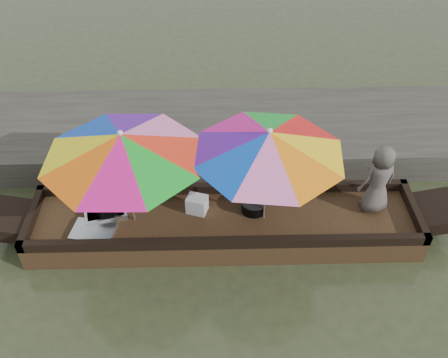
{
  "coord_description": "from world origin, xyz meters",
  "views": [
    {
      "loc": [
        -0.13,
        -5.02,
        5.48
      ],
      "look_at": [
        0.0,
        0.1,
        1.0
      ],
      "focal_mm": 40.0,
      "sensor_mm": 36.0,
      "label": 1
    }
  ],
  "objects_px": {
    "boat_hull": "(224,226)",
    "tray_crayfish": "(106,212)",
    "charcoal_grill": "(253,206)",
    "tray_scallop": "(93,231)",
    "supply_bag": "(197,204)",
    "vendor": "(379,179)",
    "cooking_pot": "(108,208)",
    "umbrella_bow": "(128,178)",
    "umbrella_stern": "(267,176)"
  },
  "relations": [
    {
      "from": "boat_hull",
      "to": "tray_crayfish",
      "type": "bearing_deg",
      "value": 176.31
    },
    {
      "from": "boat_hull",
      "to": "charcoal_grill",
      "type": "bearing_deg",
      "value": 18.36
    },
    {
      "from": "tray_crayfish",
      "to": "tray_scallop",
      "type": "relative_size",
      "value": 1.0
    },
    {
      "from": "supply_bag",
      "to": "vendor",
      "type": "xyz_separation_m",
      "value": [
        2.55,
        0.0,
        0.42
      ]
    },
    {
      "from": "boat_hull",
      "to": "cooking_pot",
      "type": "distance_m",
      "value": 1.69
    },
    {
      "from": "tray_scallop",
      "to": "umbrella_bow",
      "type": "distance_m",
      "value": 0.95
    },
    {
      "from": "tray_scallop",
      "to": "charcoal_grill",
      "type": "relative_size",
      "value": 1.66
    },
    {
      "from": "cooking_pot",
      "to": "tray_scallop",
      "type": "xyz_separation_m",
      "value": [
        -0.16,
        -0.37,
        -0.07
      ]
    },
    {
      "from": "tray_crayfish",
      "to": "umbrella_stern",
      "type": "bearing_deg",
      "value": -2.77
    },
    {
      "from": "boat_hull",
      "to": "tray_scallop",
      "type": "relative_size",
      "value": 9.52
    },
    {
      "from": "charcoal_grill",
      "to": "umbrella_bow",
      "type": "height_order",
      "value": "umbrella_bow"
    },
    {
      "from": "tray_scallop",
      "to": "umbrella_bow",
      "type": "relative_size",
      "value": 0.27
    },
    {
      "from": "tray_scallop",
      "to": "charcoal_grill",
      "type": "bearing_deg",
      "value": 9.83
    },
    {
      "from": "charcoal_grill",
      "to": "cooking_pot",
      "type": "bearing_deg",
      "value": -179.44
    },
    {
      "from": "tray_scallop",
      "to": "supply_bag",
      "type": "relative_size",
      "value": 2.09
    },
    {
      "from": "tray_crayfish",
      "to": "umbrella_bow",
      "type": "xyz_separation_m",
      "value": [
        0.42,
        -0.11,
        0.73
      ]
    },
    {
      "from": "cooking_pot",
      "to": "umbrella_bow",
      "type": "distance_m",
      "value": 0.78
    },
    {
      "from": "vendor",
      "to": "cooking_pot",
      "type": "bearing_deg",
      "value": -16.13
    },
    {
      "from": "tray_crayfish",
      "to": "umbrella_stern",
      "type": "height_order",
      "value": "umbrella_stern"
    },
    {
      "from": "charcoal_grill",
      "to": "tray_scallop",
      "type": "bearing_deg",
      "value": -170.17
    },
    {
      "from": "boat_hull",
      "to": "tray_scallop",
      "type": "distance_m",
      "value": 1.85
    },
    {
      "from": "tray_crayfish",
      "to": "umbrella_stern",
      "type": "distance_m",
      "value": 2.39
    },
    {
      "from": "tray_crayfish",
      "to": "charcoal_grill",
      "type": "relative_size",
      "value": 1.66
    },
    {
      "from": "cooking_pot",
      "to": "tray_scallop",
      "type": "height_order",
      "value": "cooking_pot"
    },
    {
      "from": "charcoal_grill",
      "to": "supply_bag",
      "type": "relative_size",
      "value": 1.26
    },
    {
      "from": "tray_scallop",
      "to": "supply_bag",
      "type": "height_order",
      "value": "supply_bag"
    },
    {
      "from": "boat_hull",
      "to": "umbrella_bow",
      "type": "relative_size",
      "value": 2.58
    },
    {
      "from": "cooking_pot",
      "to": "tray_crayfish",
      "type": "relative_size",
      "value": 0.68
    },
    {
      "from": "supply_bag",
      "to": "umbrella_bow",
      "type": "height_order",
      "value": "umbrella_bow"
    },
    {
      "from": "boat_hull",
      "to": "cooking_pot",
      "type": "relative_size",
      "value": 13.99
    },
    {
      "from": "boat_hull",
      "to": "vendor",
      "type": "height_order",
      "value": "vendor"
    },
    {
      "from": "boat_hull",
      "to": "umbrella_stern",
      "type": "relative_size",
      "value": 2.73
    },
    {
      "from": "boat_hull",
      "to": "cooking_pot",
      "type": "xyz_separation_m",
      "value": [
        -1.67,
        0.12,
        0.28
      ]
    },
    {
      "from": "cooking_pot",
      "to": "supply_bag",
      "type": "height_order",
      "value": "supply_bag"
    },
    {
      "from": "charcoal_grill",
      "to": "umbrella_bow",
      "type": "relative_size",
      "value": 0.16
    },
    {
      "from": "cooking_pot",
      "to": "supply_bag",
      "type": "relative_size",
      "value": 1.42
    },
    {
      "from": "cooking_pot",
      "to": "umbrella_stern",
      "type": "xyz_separation_m",
      "value": [
        2.23,
        -0.12,
        0.67
      ]
    },
    {
      "from": "cooking_pot",
      "to": "tray_crayfish",
      "type": "height_order",
      "value": "cooking_pot"
    },
    {
      "from": "cooking_pot",
      "to": "tray_crayfish",
      "type": "distance_m",
      "value": 0.07
    },
    {
      "from": "tray_scallop",
      "to": "umbrella_stern",
      "type": "bearing_deg",
      "value": 5.92
    },
    {
      "from": "boat_hull",
      "to": "tray_scallop",
      "type": "bearing_deg",
      "value": -172.26
    },
    {
      "from": "charcoal_grill",
      "to": "vendor",
      "type": "distance_m",
      "value": 1.8
    },
    {
      "from": "tray_crayfish",
      "to": "charcoal_grill",
      "type": "bearing_deg",
      "value": 0.86
    },
    {
      "from": "vendor",
      "to": "umbrella_bow",
      "type": "relative_size",
      "value": 0.51
    },
    {
      "from": "cooking_pot",
      "to": "tray_scallop",
      "type": "distance_m",
      "value": 0.41
    },
    {
      "from": "vendor",
      "to": "umbrella_stern",
      "type": "bearing_deg",
      "value": -11.11
    },
    {
      "from": "cooking_pot",
      "to": "supply_bag",
      "type": "bearing_deg",
      "value": 1.28
    },
    {
      "from": "cooking_pot",
      "to": "umbrella_stern",
      "type": "distance_m",
      "value": 2.33
    },
    {
      "from": "charcoal_grill",
      "to": "boat_hull",
      "type": "bearing_deg",
      "value": -161.64
    },
    {
      "from": "boat_hull",
      "to": "tray_crayfish",
      "type": "distance_m",
      "value": 1.73
    }
  ]
}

